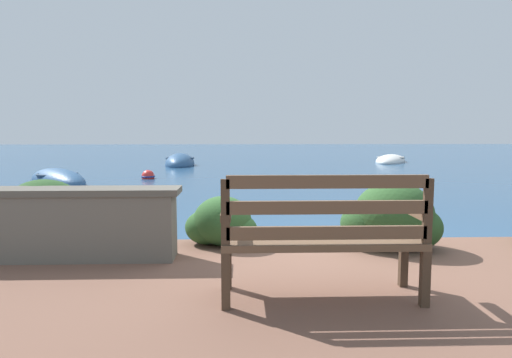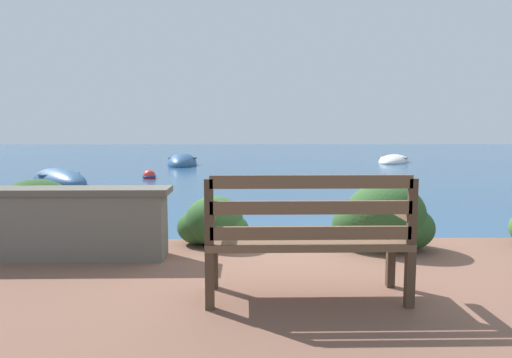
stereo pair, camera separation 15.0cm
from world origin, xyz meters
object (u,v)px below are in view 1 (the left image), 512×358
object	(u,v)px
mooring_buoy	(148,176)
rowboat_nearest	(58,181)
park_bench	(323,234)
rowboat_far	(391,161)
rowboat_mid	(180,164)

from	to	relation	value
mooring_buoy	rowboat_nearest	bearing A→B (deg)	-155.41
park_bench	rowboat_far	distance (m)	17.92
park_bench	rowboat_mid	distance (m)	15.62
park_bench	rowboat_nearest	bearing A→B (deg)	115.31
rowboat_nearest	mooring_buoy	distance (m)	2.46
rowboat_far	rowboat_mid	bearing A→B (deg)	127.68
rowboat_nearest	rowboat_far	distance (m)	13.88
rowboat_far	park_bench	bearing A→B (deg)	-171.70
mooring_buoy	rowboat_far	bearing A→B (deg)	34.67
rowboat_far	mooring_buoy	distance (m)	11.45
rowboat_nearest	rowboat_mid	world-z (taller)	rowboat_mid
park_bench	mooring_buoy	xyz separation A→B (m)	(-3.33, 10.33, -0.64)
rowboat_mid	rowboat_far	bearing A→B (deg)	96.61
park_bench	mooring_buoy	world-z (taller)	park_bench
rowboat_nearest	mooring_buoy	world-z (taller)	rowboat_nearest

